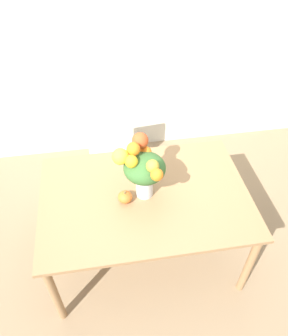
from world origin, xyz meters
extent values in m
plane|color=#8E7556|center=(0.00, 0.00, 0.00)|extent=(12.00, 12.00, 0.00)
cube|color=silver|center=(0.00, 1.54, 1.35)|extent=(8.00, 0.06, 2.70)
cube|color=#9E754C|center=(0.00, 0.00, 0.74)|extent=(1.57, 1.07, 0.03)
cylinder|color=#9E754C|center=(-0.72, -0.47, 0.36)|extent=(0.06, 0.06, 0.73)
cylinder|color=#9E754C|center=(0.72, -0.47, 0.36)|extent=(0.06, 0.06, 0.73)
cylinder|color=#9E754C|center=(-0.72, 0.47, 0.36)|extent=(0.06, 0.06, 0.73)
cylinder|color=#9E754C|center=(0.72, 0.47, 0.36)|extent=(0.06, 0.06, 0.73)
cylinder|color=silver|center=(0.00, 0.02, 0.86)|extent=(0.13, 0.13, 0.21)
cylinder|color=silver|center=(0.00, 0.02, 0.81)|extent=(0.11, 0.11, 0.10)
cylinder|color=#38662D|center=(0.02, 0.02, 0.90)|extent=(0.00, 0.00, 0.27)
cylinder|color=#38662D|center=(0.00, 0.04, 0.90)|extent=(0.01, 0.01, 0.27)
cylinder|color=#38662D|center=(-0.02, 0.03, 0.90)|extent=(0.00, 0.01, 0.27)
cylinder|color=#38662D|center=(-0.02, 0.00, 0.90)|extent=(0.00, 0.01, 0.27)
cylinder|color=#38662D|center=(0.00, -0.01, 0.90)|extent=(0.01, 0.01, 0.27)
ellipsoid|color=#38662D|center=(0.00, 0.02, 1.03)|extent=(0.30, 0.30, 0.18)
sphere|color=yellow|center=(-0.16, 0.04, 1.13)|extent=(0.12, 0.12, 0.12)
sphere|color=orange|center=(0.03, 0.13, 1.07)|extent=(0.09, 0.09, 0.09)
sphere|color=orange|center=(0.06, -0.14, 1.11)|extent=(0.08, 0.08, 0.08)
sphere|color=#AD9E33|center=(0.04, -0.07, 1.12)|extent=(0.09, 0.09, 0.09)
sphere|color=orange|center=(-0.07, 0.07, 1.16)|extent=(0.10, 0.10, 0.10)
sphere|color=yellow|center=(-0.09, -0.01, 1.12)|extent=(0.09, 0.09, 0.09)
sphere|color=#D64C23|center=(-0.01, 0.16, 1.16)|extent=(0.12, 0.12, 0.12)
ellipsoid|color=orange|center=(-0.15, -0.03, 0.80)|extent=(0.11, 0.11, 0.09)
cylinder|color=brown|center=(-0.15, -0.03, 0.85)|extent=(0.01, 0.01, 0.02)
cube|color=silver|center=(-0.19, 0.82, 0.43)|extent=(0.44, 0.44, 0.02)
cylinder|color=silver|center=(-0.35, 0.64, 0.21)|extent=(0.04, 0.04, 0.42)
cylinder|color=silver|center=(-0.01, 0.66, 0.21)|extent=(0.04, 0.04, 0.42)
cylinder|color=silver|center=(-0.37, 0.98, 0.21)|extent=(0.04, 0.04, 0.42)
cylinder|color=silver|center=(-0.04, 1.00, 0.21)|extent=(0.04, 0.04, 0.42)
cube|color=silver|center=(-0.21, 1.02, 0.66)|extent=(0.40, 0.04, 0.44)
camera|label=1|loc=(-0.27, -1.60, 2.61)|focal=35.00mm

